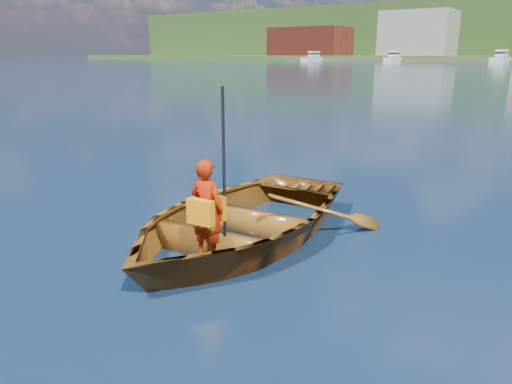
% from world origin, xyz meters
% --- Properties ---
extents(ground, '(600.00, 600.00, 0.00)m').
position_xyz_m(ground, '(0.00, 0.00, 0.00)').
color(ground, '#102040').
rests_on(ground, ground).
extents(rowboat, '(3.36, 4.52, 0.90)m').
position_xyz_m(rowboat, '(-1.07, -0.89, 0.30)').
color(rowboat, maroon).
rests_on(rowboat, ground).
extents(child_paddler, '(0.45, 0.36, 2.02)m').
position_xyz_m(child_paddler, '(-0.87, -1.78, 0.70)').
color(child_paddler, '#A81E05').
rests_on(child_paddler, ground).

